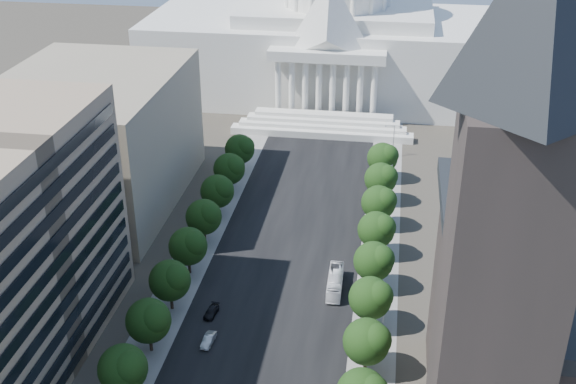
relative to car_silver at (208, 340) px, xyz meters
The scene contains 27 objects.
road_asphalt 39.83m from the car_silver, 77.14° to the left, with size 30.00×260.00×0.01m, color black.
sidewalk_left 40.13m from the car_silver, 104.63° to the left, with size 8.00×260.00×0.02m, color gray.
sidewalk_right 47.79m from the car_silver, 54.33° to the left, with size 8.00×260.00×0.02m, color gray.
capitol 135.38m from the car_silver, 86.21° to the left, with size 120.00×56.00×73.00m.
office_block_left_far 64.17m from the car_silver, 128.71° to the left, with size 38.00×52.00×30.00m, color gray.
tree_l_c 18.60m from the car_silver, 119.78° to the right, with size 7.79×7.60×9.97m.
tree_l_d 11.01m from the car_silver, 159.03° to the right, with size 7.79×7.60×9.97m.
tree_l_e 13.58m from the car_silver, 135.54° to the left, with size 7.79×7.60×9.97m.
tree_l_f 23.14m from the car_silver, 113.09° to the left, with size 7.79×7.60×9.97m.
tree_l_g 34.27m from the car_silver, 105.08° to the left, with size 7.79×7.60×9.97m.
tree_l_h 45.84m from the car_silver, 101.15° to the left, with size 7.79×7.60×9.97m.
tree_l_i 57.59m from the car_silver, 98.83° to the left, with size 7.79×7.60×9.97m.
tree_l_j 69.43m from the car_silver, 97.30° to the left, with size 7.79×7.60×9.97m.
tree_r_d 28.00m from the car_silver, ahead, with size 7.79×7.60×9.97m.
tree_r_e 29.11m from the car_silver, 17.60° to the left, with size 7.79×7.60×9.97m.
tree_r_f 34.62m from the car_silver, 37.17° to the left, with size 7.79×7.60×9.97m.
tree_r_g 42.86m from the car_silver, 50.18° to the left, with size 7.79×7.60×9.97m.
tree_r_h 52.58m from the car_silver, 58.63° to the left, with size 7.79×7.60×9.97m.
tree_r_i 63.08m from the car_silver, 64.34° to the left, with size 7.79×7.60×9.97m.
tree_r_j 74.05m from the car_silver, 68.38° to the left, with size 7.79×7.60×9.97m.
streetlight_c 30.52m from the car_silver, 17.05° to the left, with size 2.61×0.44×9.00m.
streetlight_d 44.69m from the car_silver, 49.61° to the left, with size 2.61×0.44×9.00m.
streetlight_e 65.68m from the car_silver, 63.94° to the left, with size 2.61×0.44×9.00m.
streetlight_f 88.77m from the car_silver, 71.06° to the left, with size 2.61×0.44×9.00m.
car_silver is the anchor object (origin of this frame).
car_dark_b 8.15m from the car_silver, 100.62° to the left, with size 1.84×4.53×1.31m, color black.
city_bus 27.93m from the car_silver, 44.63° to the left, with size 2.65×11.34×3.16m, color white.
Camera 1 is at (19.45, -44.13, 79.14)m, focal length 45.00 mm.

